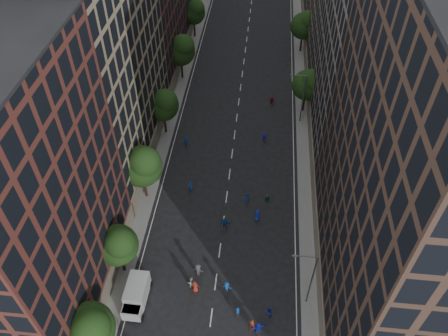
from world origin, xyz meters
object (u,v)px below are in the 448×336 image
(cargo_van, at_px, (136,295))
(skater_2, at_px, (269,312))
(streetlamp_near, at_px, (310,278))
(streetlamp_far, at_px, (302,96))
(skater_1, at_px, (237,311))

(cargo_van, bearing_deg, skater_2, -0.17)
(cargo_van, xyz_separation_m, skater_2, (14.97, -0.23, -0.62))
(streetlamp_near, distance_m, streetlamp_far, 33.00)
(streetlamp_near, bearing_deg, cargo_van, -174.41)
(streetlamp_near, height_order, cargo_van, streetlamp_near)
(streetlamp_near, bearing_deg, skater_2, -152.55)
(skater_1, bearing_deg, cargo_van, -7.86)
(skater_1, relative_size, skater_2, 0.98)
(streetlamp_far, bearing_deg, cargo_van, -118.59)
(streetlamp_far, distance_m, skater_2, 35.59)
(cargo_van, distance_m, skater_2, 14.99)
(cargo_van, height_order, skater_2, cargo_van)
(cargo_van, distance_m, skater_1, 11.53)
(streetlamp_near, xyz_separation_m, streetlamp_far, (0.00, 33.00, 0.00))
(streetlamp_near, relative_size, skater_1, 5.80)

